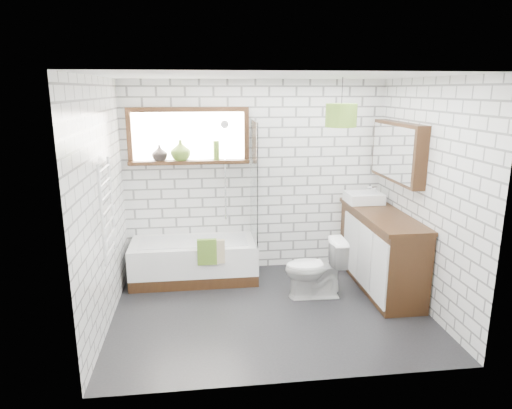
{
  "coord_description": "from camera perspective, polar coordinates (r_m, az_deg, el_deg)",
  "views": [
    {
      "loc": [
        -0.73,
        -4.56,
        2.37
      ],
      "look_at": [
        -0.12,
        0.25,
        1.15
      ],
      "focal_mm": 32.0,
      "sensor_mm": 36.0,
      "label": 1
    }
  ],
  "objects": [
    {
      "name": "floor",
      "position": [
        5.19,
        1.74,
        -13.05
      ],
      "size": [
        3.4,
        2.6,
        0.01
      ],
      "primitive_type": "cube",
      "color": "black",
      "rests_on": "ground"
    },
    {
      "name": "ceiling",
      "position": [
        4.62,
        1.98,
        15.83
      ],
      "size": [
        3.4,
        2.6,
        0.01
      ],
      "primitive_type": "cube",
      "color": "white",
      "rests_on": "ground"
    },
    {
      "name": "wall_back",
      "position": [
        6.02,
        -0.08,
        3.44
      ],
      "size": [
        3.4,
        0.01,
        2.5
      ],
      "primitive_type": "cube",
      "color": "white",
      "rests_on": "ground"
    },
    {
      "name": "wall_front",
      "position": [
        3.52,
        5.17,
        -4.46
      ],
      "size": [
        3.4,
        0.01,
        2.5
      ],
      "primitive_type": "cube",
      "color": "white",
      "rests_on": "ground"
    },
    {
      "name": "wall_left",
      "position": [
        4.8,
        -18.7,
        -0.1
      ],
      "size": [
        0.01,
        2.6,
        2.5
      ],
      "primitive_type": "cube",
      "color": "white",
      "rests_on": "ground"
    },
    {
      "name": "wall_right",
      "position": [
        5.29,
        20.43,
        1.04
      ],
      "size": [
        0.01,
        2.6,
        2.5
      ],
      "primitive_type": "cube",
      "color": "white",
      "rests_on": "ground"
    },
    {
      "name": "window",
      "position": [
        5.85,
        -8.41,
        8.43
      ],
      "size": [
        1.52,
        0.16,
        0.68
      ],
      "primitive_type": "cube",
      "color": "black",
      "rests_on": "wall_back"
    },
    {
      "name": "towel_radiator",
      "position": [
        4.8,
        -18.12,
        -0.66
      ],
      "size": [
        0.06,
        0.52,
        1.0
      ],
      "primitive_type": "cube",
      "color": "white",
      "rests_on": "wall_left"
    },
    {
      "name": "mirror_cabinet",
      "position": [
        5.72,
        17.27,
        6.3
      ],
      "size": [
        0.16,
        1.2,
        0.7
      ],
      "primitive_type": "cube",
      "color": "black",
      "rests_on": "wall_right"
    },
    {
      "name": "shower_riser",
      "position": [
        5.92,
        -3.88,
        4.21
      ],
      "size": [
        0.02,
        0.02,
        1.3
      ],
      "primitive_type": "cylinder",
      "color": "silver",
      "rests_on": "wall_back"
    },
    {
      "name": "bathtub",
      "position": [
        5.91,
        -7.73,
        -6.95
      ],
      "size": [
        1.58,
        0.69,
        0.51
      ],
      "primitive_type": "cube",
      "color": "white",
      "rests_on": "floor"
    },
    {
      "name": "shower_screen",
      "position": [
        5.66,
        -0.27,
        2.86
      ],
      "size": [
        0.02,
        0.72,
        1.5
      ],
      "primitive_type": "cube",
      "color": "white",
      "rests_on": "bathtub"
    },
    {
      "name": "towel_green",
      "position": [
        5.5,
        -6.15,
        -5.91
      ],
      "size": [
        0.23,
        0.06,
        0.31
      ],
      "primitive_type": "cube",
      "color": "#4E7122",
      "rests_on": "bathtub"
    },
    {
      "name": "towel_beige",
      "position": [
        5.5,
        -5.09,
        -5.88
      ],
      "size": [
        0.22,
        0.06,
        0.29
      ],
      "primitive_type": "cube",
      "color": "tan",
      "rests_on": "bathtub"
    },
    {
      "name": "vanity",
      "position": [
        5.79,
        15.28,
        -5.48
      ],
      "size": [
        0.53,
        1.66,
        0.95
      ],
      "primitive_type": "cube",
      "color": "black",
      "rests_on": "floor"
    },
    {
      "name": "basin",
      "position": [
        6.06,
        13.32,
        0.85
      ],
      "size": [
        0.44,
        0.39,
        0.13
      ],
      "primitive_type": "cube",
      "color": "white",
      "rests_on": "vanity"
    },
    {
      "name": "tap",
      "position": [
        6.11,
        14.76,
        1.44
      ],
      "size": [
        0.03,
        0.03,
        0.15
      ],
      "primitive_type": "cylinder",
      "rotation": [
        0.0,
        0.0,
        -0.2
      ],
      "color": "silver",
      "rests_on": "vanity"
    },
    {
      "name": "toilet",
      "position": [
        5.4,
        7.35,
        -7.92
      ],
      "size": [
        0.42,
        0.7,
        0.7
      ],
      "primitive_type": "imported",
      "rotation": [
        0.0,
        0.0,
        -1.6
      ],
      "color": "white",
      "rests_on": "floor"
    },
    {
      "name": "vase_olive",
      "position": [
        5.85,
        -9.4,
        6.52
      ],
      "size": [
        0.3,
        0.3,
        0.26
      ],
      "primitive_type": "imported",
      "rotation": [
        0.0,
        0.0,
        -0.23
      ],
      "color": "#557624",
      "rests_on": "window"
    },
    {
      "name": "vase_dark",
      "position": [
        5.87,
        -11.96,
        6.14
      ],
      "size": [
        0.23,
        0.23,
        0.2
      ],
      "primitive_type": "imported",
      "rotation": [
        0.0,
        0.0,
        -0.19
      ],
      "color": "black",
      "rests_on": "window"
    },
    {
      "name": "bottle",
      "position": [
        5.85,
        -4.98,
        6.56
      ],
      "size": [
        0.09,
        0.09,
        0.24
      ],
      "primitive_type": "cylinder",
      "rotation": [
        0.0,
        0.0,
        -0.13
      ],
      "color": "#557624",
      "rests_on": "window"
    },
    {
      "name": "pendant",
      "position": [
        5.11,
        10.6,
        10.9
      ],
      "size": [
        0.34,
        0.34,
        0.25
      ],
      "primitive_type": "cylinder",
      "color": "#4E7122",
      "rests_on": "ceiling"
    }
  ]
}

